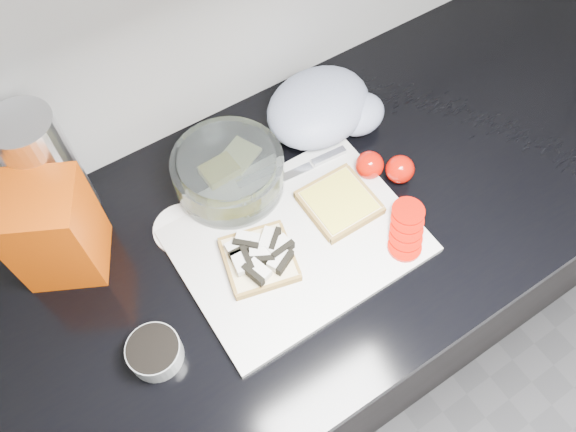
% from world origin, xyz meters
% --- Properties ---
extents(base_cabinet, '(3.50, 0.60, 0.86)m').
position_xyz_m(base_cabinet, '(0.00, 1.20, 0.43)').
color(base_cabinet, black).
rests_on(base_cabinet, ground).
extents(countertop, '(3.50, 0.64, 0.04)m').
position_xyz_m(countertop, '(0.00, 1.20, 0.88)').
color(countertop, black).
rests_on(countertop, base_cabinet).
extents(cutting_board, '(0.40, 0.30, 0.01)m').
position_xyz_m(cutting_board, '(0.06, 1.16, 0.91)').
color(cutting_board, silver).
rests_on(cutting_board, countertop).
extents(bread_left, '(0.14, 0.14, 0.04)m').
position_xyz_m(bread_left, '(-0.01, 1.16, 0.92)').
color(bread_left, beige).
rests_on(bread_left, cutting_board).
extents(bread_right, '(0.12, 0.12, 0.02)m').
position_xyz_m(bread_right, '(0.16, 1.18, 0.92)').
color(bread_right, beige).
rests_on(bread_right, cutting_board).
extents(tomato_slices, '(0.12, 0.12, 0.02)m').
position_xyz_m(tomato_slices, '(0.23, 1.07, 0.92)').
color(tomato_slices, '#B70E04').
rests_on(tomato_slices, cutting_board).
extents(knife, '(0.22, 0.03, 0.01)m').
position_xyz_m(knife, '(0.16, 1.28, 0.92)').
color(knife, '#B7B8BC').
rests_on(knife, cutting_board).
extents(seed_tub, '(0.08, 0.08, 0.04)m').
position_xyz_m(seed_tub, '(-0.23, 1.12, 0.92)').
color(seed_tub, '#929797').
rests_on(seed_tub, countertop).
extents(tub_lid, '(0.11, 0.11, 0.01)m').
position_xyz_m(tub_lid, '(-0.09, 1.30, 0.90)').
color(tub_lid, white).
rests_on(tub_lid, countertop).
extents(glass_bowl, '(0.20, 0.20, 0.08)m').
position_xyz_m(glass_bowl, '(0.03, 1.33, 0.94)').
color(glass_bowl, silver).
rests_on(glass_bowl, countertop).
extents(bread_bag, '(0.16, 0.16, 0.19)m').
position_xyz_m(bread_bag, '(-0.27, 1.35, 1.00)').
color(bread_bag, '#E34503').
rests_on(bread_bag, countertop).
extents(steel_canister, '(0.10, 0.10, 0.24)m').
position_xyz_m(steel_canister, '(-0.24, 1.44, 1.02)').
color(steel_canister, silver).
rests_on(steel_canister, countertop).
extents(grocery_bag, '(0.25, 0.22, 0.10)m').
position_xyz_m(grocery_bag, '(0.26, 1.36, 0.95)').
color(grocery_bag, '#A2AEC7').
rests_on(grocery_bag, countertop).
extents(whole_tomatoes, '(0.09, 0.09, 0.05)m').
position_xyz_m(whole_tomatoes, '(0.28, 1.19, 0.93)').
color(whole_tomatoes, '#B70E04').
rests_on(whole_tomatoes, countertop).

